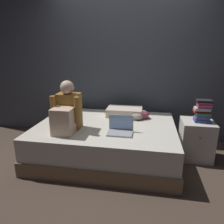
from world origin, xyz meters
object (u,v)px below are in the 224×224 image
object	(u,v)px
bed	(106,140)
person_sitting	(67,112)
nightstand	(196,140)
book_stack	(203,111)
clothes_pile	(140,115)
laptop	(120,129)
pillow	(125,112)

from	to	relation	value
bed	person_sitting	bearing A→B (deg)	-145.92
bed	nightstand	xyz separation A→B (m)	(1.30, 0.19, 0.03)
bed	book_stack	size ratio (longest dim) A/B	6.41
clothes_pile	laptop	bearing A→B (deg)	-109.92
laptop	nightstand	bearing A→B (deg)	23.95
nightstand	person_sitting	xyz separation A→B (m)	(-1.76, -0.50, 0.48)
laptop	pillow	distance (m)	0.73
bed	pillow	distance (m)	0.59
person_sitting	clothes_pile	world-z (taller)	person_sitting
bed	clothes_pile	size ratio (longest dim) A/B	7.06
laptop	pillow	xyz separation A→B (m)	(-0.03, 0.73, 0.01)
laptop	pillow	bearing A→B (deg)	92.55
person_sitting	laptop	size ratio (longest dim) A/B	2.05
person_sitting	clothes_pile	distance (m)	1.16
pillow	clothes_pile	bearing A→B (deg)	-20.19
bed	person_sitting	distance (m)	0.75
person_sitting	clothes_pile	xyz separation A→B (m)	(0.93, 0.66, -0.19)
book_stack	clothes_pile	bearing A→B (deg)	168.43
person_sitting	laptop	world-z (taller)	person_sitting
person_sitting	pillow	bearing A→B (deg)	48.43
clothes_pile	bed	bearing A→B (deg)	-143.51
nightstand	book_stack	world-z (taller)	book_stack
pillow	person_sitting	bearing A→B (deg)	-131.57
person_sitting	book_stack	bearing A→B (deg)	15.14
bed	laptop	size ratio (longest dim) A/B	6.25
book_stack	laptop	bearing A→B (deg)	-157.29
nightstand	pillow	xyz separation A→B (m)	(-1.08, 0.26, 0.29)
person_sitting	laptop	bearing A→B (deg)	2.41
person_sitting	nightstand	bearing A→B (deg)	15.79
laptop	book_stack	xyz separation A→B (m)	(1.09, 0.46, 0.16)
bed	book_stack	distance (m)	1.43
nightstand	clothes_pile	world-z (taller)	clothes_pile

